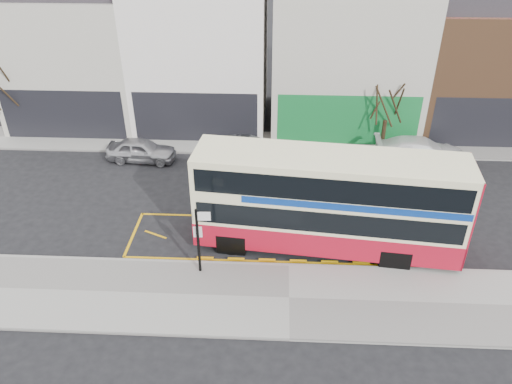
# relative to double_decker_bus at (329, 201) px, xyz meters

# --- Properties ---
(ground) EXTENTS (120.00, 120.00, 0.00)m
(ground) POSITION_rel_double_decker_bus_xyz_m (-1.58, -1.14, -2.31)
(ground) COLOR black
(ground) RESTS_ON ground
(pavement) EXTENTS (40.00, 4.00, 0.15)m
(pavement) POSITION_rel_double_decker_bus_xyz_m (-1.58, -3.44, -2.24)
(pavement) COLOR gray
(pavement) RESTS_ON ground
(kerb) EXTENTS (40.00, 0.15, 0.15)m
(kerb) POSITION_rel_double_decker_bus_xyz_m (-1.58, -1.52, -2.24)
(kerb) COLOR gray
(kerb) RESTS_ON ground
(far_pavement) EXTENTS (50.00, 3.00, 0.15)m
(far_pavement) POSITION_rel_double_decker_bus_xyz_m (-1.58, 9.86, -2.24)
(far_pavement) COLOR gray
(far_pavement) RESTS_ON ground
(road_markings) EXTENTS (14.00, 3.40, 0.01)m
(road_markings) POSITION_rel_double_decker_bus_xyz_m (-1.58, 0.46, -2.31)
(road_markings) COLOR #E2A10B
(road_markings) RESTS_ON ground
(terrace_far_left) EXTENTS (8.00, 8.01, 10.80)m
(terrace_far_left) POSITION_rel_double_decker_bus_xyz_m (-15.08, 13.85, 2.51)
(terrace_far_left) COLOR #BBB5A9
(terrace_far_left) RESTS_ON ground
(terrace_left) EXTENTS (8.00, 8.01, 11.80)m
(terrace_left) POSITION_rel_double_decker_bus_xyz_m (-7.08, 13.85, 3.01)
(terrace_left) COLOR white
(terrace_left) RESTS_ON ground
(terrace_green_shop) EXTENTS (9.00, 8.01, 11.30)m
(terrace_green_shop) POSITION_rel_double_decker_bus_xyz_m (1.92, 13.85, 2.76)
(terrace_green_shop) COLOR #BBB5A9
(terrace_green_shop) RESTS_ON ground
(terrace_right) EXTENTS (9.00, 8.01, 10.30)m
(terrace_right) POSITION_rel_double_decker_bus_xyz_m (10.92, 13.85, 2.26)
(terrace_right) COLOR brown
(terrace_right) RESTS_ON ground
(double_decker_bus) EXTENTS (11.23, 3.69, 4.40)m
(double_decker_bus) POSITION_rel_double_decker_bus_xyz_m (0.00, 0.00, 0.00)
(double_decker_bus) COLOR #F5EEBB
(double_decker_bus) RESTS_ON ground
(bus_stop_post) EXTENTS (0.74, 0.13, 2.97)m
(bus_stop_post) POSITION_rel_double_decker_bus_xyz_m (-5.11, -2.03, -0.38)
(bus_stop_post) COLOR black
(bus_stop_post) RESTS_ON pavement
(car_silver) EXTENTS (3.95, 1.77, 1.32)m
(car_silver) POSITION_rel_double_decker_bus_xyz_m (-9.88, 7.45, -1.65)
(car_silver) COLOR #ABABB0
(car_silver) RESTS_ON ground
(car_grey) EXTENTS (4.62, 2.18, 1.47)m
(car_grey) POSITION_rel_double_decker_bus_xyz_m (-3.67, 7.31, -1.58)
(car_grey) COLOR #474950
(car_grey) RESTS_ON ground
(car_white) EXTENTS (5.21, 2.25, 1.50)m
(car_white) POSITION_rel_double_decker_bus_xyz_m (5.84, 7.83, -1.57)
(car_white) COLOR white
(car_white) RESTS_ON ground
(street_tree_right) EXTENTS (2.41, 2.41, 5.20)m
(street_tree_right) POSITION_rel_double_decker_bus_xyz_m (3.98, 9.38, 1.23)
(street_tree_right) COLOR #322416
(street_tree_right) RESTS_ON ground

